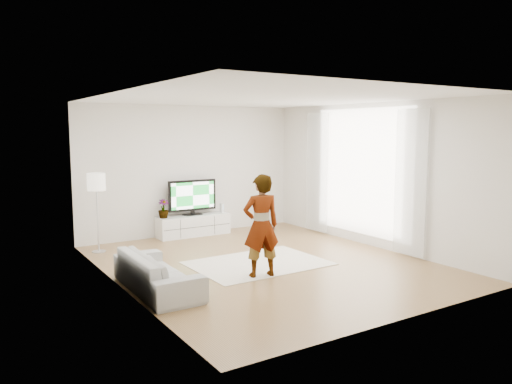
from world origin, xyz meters
TOP-DOWN VIEW (x-y plane):
  - floor at (0.00, 0.00)m, footprint 6.00×6.00m
  - ceiling at (0.00, 0.00)m, footprint 6.00×6.00m
  - wall_left at (-2.50, 0.00)m, footprint 0.02×6.00m
  - wall_right at (2.50, 0.00)m, footprint 0.02×6.00m
  - wall_back at (0.00, 3.00)m, footprint 5.00×0.02m
  - wall_front at (0.00, -3.00)m, footprint 5.00×0.02m
  - window at (2.48, 0.30)m, footprint 0.01×2.60m
  - curtain_near at (2.40, -1.00)m, footprint 0.04×0.70m
  - curtain_far at (2.40, 1.60)m, footprint 0.04×0.70m
  - media_console at (-0.06, 2.76)m, footprint 1.60×0.45m
  - television at (-0.06, 2.79)m, footprint 1.09×0.21m
  - game_console at (0.63, 2.76)m, footprint 0.07×0.15m
  - potted_plant at (-0.74, 2.77)m, footprint 0.24×0.24m
  - rug at (-0.11, 0.08)m, footprint 2.26×1.65m
  - player at (-0.49, -0.58)m, footprint 0.65×0.49m
  - sofa at (-2.10, -0.36)m, footprint 0.74×1.86m
  - floor_lamp at (-2.20, 2.37)m, footprint 0.33×0.33m

SIDE VIEW (x-z plane):
  - floor at x=0.00m, z-range 0.00..0.00m
  - rug at x=-0.11m, z-range 0.00..0.01m
  - media_console at x=-0.06m, z-range 0.00..0.45m
  - sofa at x=-2.10m, z-range 0.00..0.54m
  - game_console at x=0.63m, z-range 0.45..0.65m
  - potted_plant at x=-0.74m, z-range 0.45..0.84m
  - player at x=-0.49m, z-range 0.01..1.61m
  - television at x=-0.06m, z-range 0.48..1.24m
  - floor_lamp at x=-2.20m, z-range 0.52..2.00m
  - curtain_near at x=2.40m, z-range 0.05..2.65m
  - curtain_far at x=2.40m, z-range 0.05..2.65m
  - wall_left at x=-2.50m, z-range 0.00..2.80m
  - wall_right at x=2.50m, z-range 0.00..2.80m
  - wall_back at x=0.00m, z-range 0.00..2.80m
  - wall_front at x=0.00m, z-range 0.00..2.80m
  - window at x=2.48m, z-range 0.20..2.70m
  - ceiling at x=0.00m, z-range 2.80..2.80m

